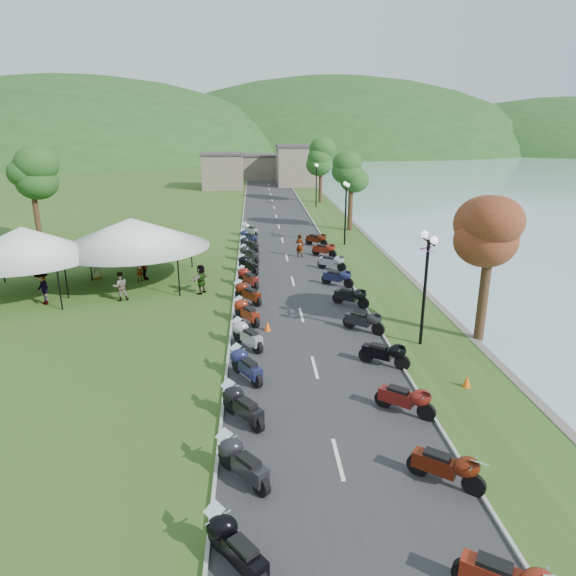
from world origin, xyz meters
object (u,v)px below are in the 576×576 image
object	(u,v)px
vendor_tent_main	(134,250)
pedestrian_c	(45,304)
pedestrian_b	(122,300)
pedestrian_a	(141,281)

from	to	relation	value
vendor_tent_main	pedestrian_c	size ratio (longest dim) A/B	3.31
pedestrian_c	vendor_tent_main	bearing A→B (deg)	94.80
pedestrian_b	pedestrian_c	xyz separation A→B (m)	(-4.06, -0.36, 0.00)
vendor_tent_main	pedestrian_b	size ratio (longest dim) A/B	3.78
pedestrian_b	pedestrian_c	world-z (taller)	pedestrian_c
vendor_tent_main	pedestrian_b	distance (m)	4.22
pedestrian_a	pedestrian_b	xyz separation A→B (m)	(-0.30, -3.64, 0.00)
vendor_tent_main	pedestrian_c	xyz separation A→B (m)	(-4.09, -4.07, -2.00)
pedestrian_a	vendor_tent_main	bearing A→B (deg)	101.53
pedestrian_a	pedestrian_b	size ratio (longest dim) A/B	0.94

